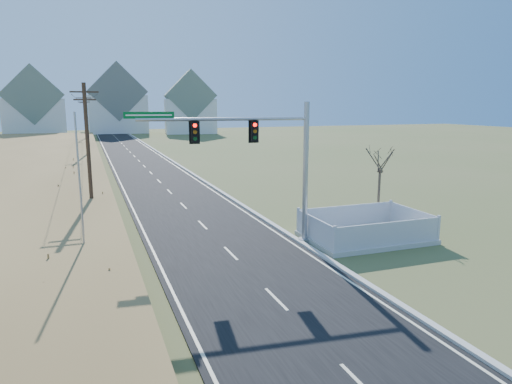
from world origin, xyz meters
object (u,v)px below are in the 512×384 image
(fence_enclosure, at_px, (365,234))
(bare_tree, at_px, (381,158))
(traffic_signal_mast, at_px, (272,160))
(open_sign, at_px, (359,247))
(flagpole, at_px, (82,209))

(fence_enclosure, xyz_separation_m, bare_tree, (2.86, 2.89, 3.95))
(traffic_signal_mast, xyz_separation_m, open_sign, (3.75, -2.82, -4.40))
(flagpole, height_order, bare_tree, flagpole)
(traffic_signal_mast, bearing_deg, open_sign, -30.47)
(traffic_signal_mast, height_order, fence_enclosure, traffic_signal_mast)
(traffic_signal_mast, relative_size, bare_tree, 1.83)
(open_sign, bearing_deg, fence_enclosure, 82.46)
(fence_enclosure, bearing_deg, traffic_signal_mast, 170.29)
(bare_tree, bearing_deg, traffic_signal_mast, -166.94)
(bare_tree, bearing_deg, open_sign, -133.53)
(flagpole, distance_m, bare_tree, 18.08)
(fence_enclosure, distance_m, open_sign, 2.47)
(fence_enclosure, bearing_deg, bare_tree, 45.83)
(open_sign, xyz_separation_m, flagpole, (-13.36, 2.31, 2.61))
(traffic_signal_mast, height_order, flagpole, traffic_signal_mast)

